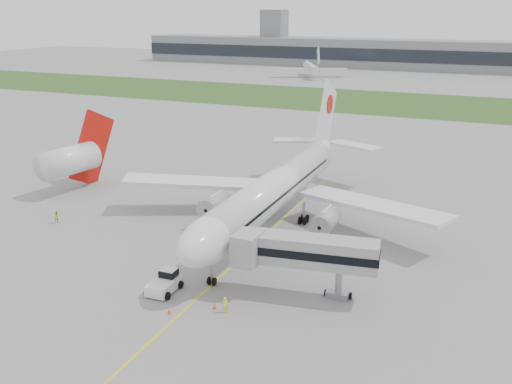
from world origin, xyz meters
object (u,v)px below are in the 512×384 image
at_px(airliner, 277,186).
at_px(pushback_tug, 165,282).
at_px(jet_bridge, 302,251).
at_px(neighbor_aircraft, 72,159).
at_px(ground_crew_near, 225,305).

distance_m(airliner, pushback_tug, 23.81).
xyz_separation_m(jet_bridge, neighbor_aircraft, (-46.73, 19.91, 0.27)).
relative_size(airliner, neighbor_aircraft, 3.22).
height_order(pushback_tug, ground_crew_near, pushback_tug).
xyz_separation_m(pushback_tug, jet_bridge, (13.79, 4.67, 4.11)).
distance_m(pushback_tug, neighbor_aircraft, 41.34).
relative_size(airliner, pushback_tug, 12.67).
xyz_separation_m(airliner, neighbor_aircraft, (-36.95, 1.58, -0.29)).
height_order(airliner, ground_crew_near, airliner).
xyz_separation_m(pushback_tug, neighbor_aircraft, (-32.94, 24.58, 4.38)).
height_order(airliner, jet_bridge, airliner).
relative_size(airliner, jet_bridge, 3.64).
bearing_deg(jet_bridge, airliner, 109.78).
distance_m(pushback_tug, ground_crew_near, 8.16).
bearing_deg(ground_crew_near, pushback_tug, -50.46).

